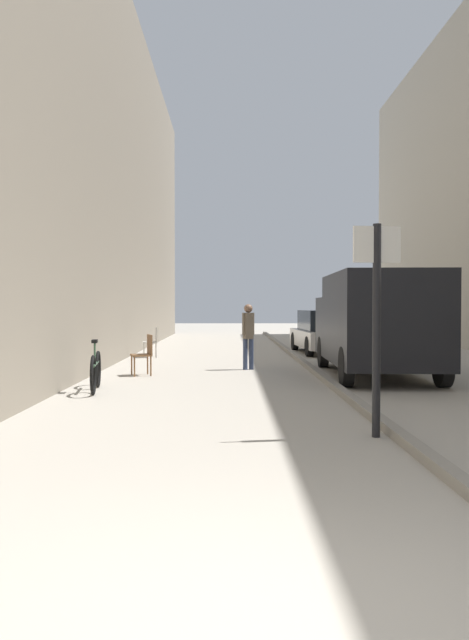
% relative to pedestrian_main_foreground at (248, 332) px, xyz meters
% --- Properties ---
extents(ground_plane, '(80.00, 80.00, 0.00)m').
position_rel_pedestrian_main_foreground_xyz_m(ground_plane, '(-0.03, -0.29, -0.95)').
color(ground_plane, '#A8A093').
extents(building_facade_left, '(3.92, 40.00, 11.58)m').
position_rel_pedestrian_main_foreground_xyz_m(building_facade_left, '(-5.59, -0.29, 4.84)').
color(building_facade_left, gray).
rests_on(building_facade_left, ground_plane).
extents(kerb_strip, '(0.16, 40.00, 0.12)m').
position_rel_pedestrian_main_foreground_xyz_m(kerb_strip, '(1.55, -0.29, -0.89)').
color(kerb_strip, gray).
rests_on(kerb_strip, ground_plane).
extents(pedestrian_main_foreground, '(0.31, 0.25, 1.64)m').
position_rel_pedestrian_main_foreground_xyz_m(pedestrian_main_foreground, '(0.00, 0.00, 0.00)').
color(pedestrian_main_foreground, '#2D3851').
rests_on(pedestrian_main_foreground, ground_plane).
extents(delivery_van, '(2.29, 5.49, 2.31)m').
position_rel_pedestrian_main_foreground_xyz_m(delivery_van, '(2.84, -1.43, 0.30)').
color(delivery_van, black).
rests_on(delivery_van, ground_plane).
extents(parked_car, '(2.01, 4.29, 1.45)m').
position_rel_pedestrian_main_foreground_xyz_m(parked_car, '(2.80, 5.31, -0.24)').
color(parked_car, silver).
rests_on(parked_car, ground_plane).
extents(street_sign_post, '(0.60, 0.12, 2.60)m').
position_rel_pedestrian_main_foreground_xyz_m(street_sign_post, '(1.32, -7.76, 0.60)').
color(street_sign_post, black).
rests_on(street_sign_post, ground_plane).
extents(bicycle_leaning, '(0.29, 1.76, 0.98)m').
position_rel_pedestrian_main_foreground_xyz_m(bicycle_leaning, '(-2.99, -3.76, -0.57)').
color(bicycle_leaning, black).
rests_on(bicycle_leaning, ground_plane).
extents(cafe_chair_near_window, '(0.56, 0.56, 0.94)m').
position_rel_pedestrian_main_foreground_xyz_m(cafe_chair_near_window, '(-2.42, -1.22, -0.40)').
color(cafe_chair_near_window, brown).
rests_on(cafe_chair_near_window, ground_plane).
extents(cafe_chair_by_doorway, '(0.50, 0.50, 0.94)m').
position_rel_pedestrian_main_foreground_xyz_m(cafe_chair_by_doorway, '(-2.86, 3.60, -0.40)').
color(cafe_chair_by_doorway, '#B7B2A8').
rests_on(cafe_chair_by_doorway, ground_plane).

